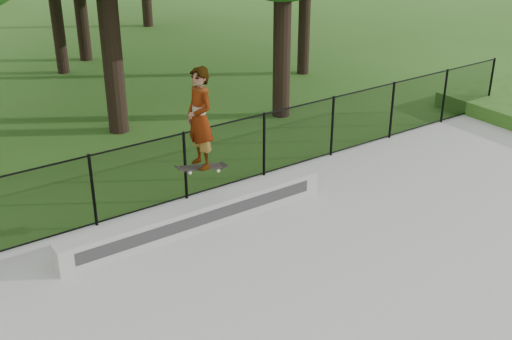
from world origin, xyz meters
name	(u,v)px	position (x,y,z in m)	size (l,w,h in m)	color
ground	(479,308)	(0.00, 0.00, 0.00)	(100.00, 100.00, 0.00)	#2A5016
concrete_slab	(479,307)	(0.00, 0.00, 0.03)	(14.00, 12.00, 0.06)	#A4A59F
grind_ledge	(198,216)	(-2.41, 4.70, 0.31)	(5.60, 0.40, 0.49)	#A3A39E
skater_airborne	(200,120)	(-2.34, 4.62, 2.28)	(0.83, 0.70, 2.04)	black
chainlink_fence	(264,144)	(0.00, 5.90, 0.81)	(16.06, 0.06, 1.50)	black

